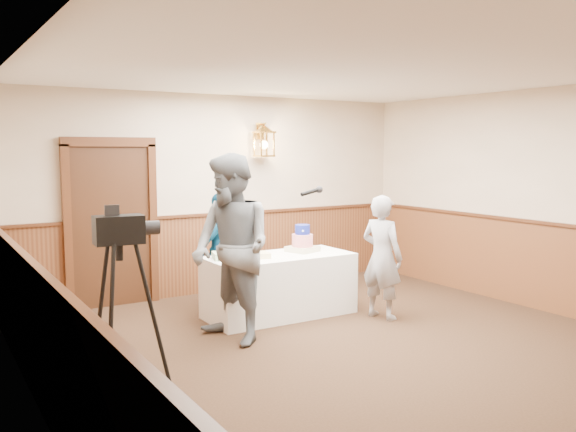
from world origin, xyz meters
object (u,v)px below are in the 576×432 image
Objects in this scene: interviewer at (232,249)px; tv_camera_rig at (122,321)px; tiered_cake at (302,241)px; sheet_cake_green at (228,256)px; baker at (382,257)px; sheet_cake_yellow at (256,255)px; display_table at (279,285)px; assistant_p at (223,251)px.

tv_camera_rig is at bearing -65.19° from interviewer.
tiered_cake is 1.21× the size of sheet_cake_green.
baker is at bearing -53.55° from tiered_cake.
sheet_cake_yellow is 0.15× the size of interviewer.
sheet_cake_yellow is 1.52m from baker.
sheet_cake_green is (-0.65, 0.10, 0.42)m from display_table.
display_table is 2.93m from tv_camera_rig.
tiered_cake is at bearing 7.60° from sheet_cake_yellow.
sheet_cake_green is at bearing 48.49° from tv_camera_rig.
display_table is 1.18× the size of tv_camera_rig.
tv_camera_rig reaches higher than sheet_cake_yellow.
tv_camera_rig is at bearing 89.10° from baker.
tiered_cake is at bearing 11.69° from display_table.
interviewer is at bearing 38.27° from tv_camera_rig.
baker is 3.52m from tv_camera_rig.
display_table is at bearing 38.08° from tv_camera_rig.
sheet_cake_yellow reaches higher than display_table.
sheet_cake_green is at bearing 147.91° from interviewer.
assistant_p is at bearing 149.13° from interviewer.
tiered_cake is 1.04m from sheet_cake_green.
sheet_cake_green is 1.85m from baker.
sheet_cake_green is at bearing 171.08° from display_table.
tiered_cake is 1.53m from interviewer.
assistant_p is (-0.83, 0.58, -0.14)m from tiered_cake.
sheet_cake_green is (-1.03, 0.02, -0.09)m from tiered_cake.
tiered_cake is at bearing 120.35° from assistant_p.
sheet_cake_yellow is 0.20× the size of tv_camera_rig.
interviewer is (-0.62, -0.62, 0.22)m from sheet_cake_yellow.
baker is at bearing -27.22° from sheet_cake_green.
sheet_cake_yellow is at bearing 125.66° from interviewer.
sheet_cake_green reaches higher than display_table.
tv_camera_rig is (-2.80, -1.70, -0.20)m from tiered_cake.
interviewer reaches higher than tiered_cake.
tiered_cake is at bearing 35.48° from tv_camera_rig.
assistant_p reaches higher than sheet_cake_green.
assistant_p reaches higher than display_table.
sheet_cake_green is 0.83m from interviewer.
sheet_cake_yellow is 2.63m from tv_camera_rig.
interviewer is at bearing 43.64° from assistant_p.
sheet_cake_yellow is 0.91m from interviewer.
tiered_cake is at bearing 108.80° from interviewer.
tiered_cake is 0.27× the size of tv_camera_rig.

